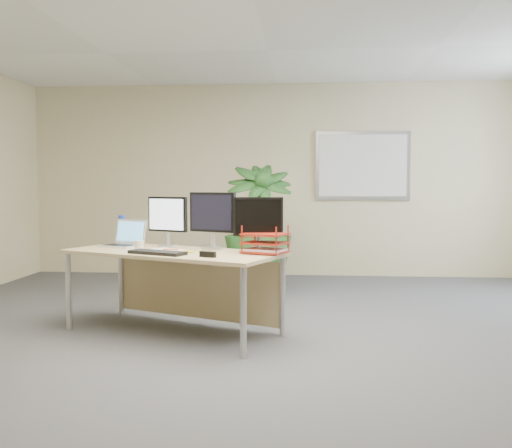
# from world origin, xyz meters

# --- Properties ---
(floor) EXTENTS (8.00, 8.00, 0.00)m
(floor) POSITION_xyz_m (0.00, 0.00, 0.00)
(floor) COLOR #45464A
(floor) RESTS_ON ground
(back_wall) EXTENTS (7.00, 0.04, 2.70)m
(back_wall) POSITION_xyz_m (0.00, 4.00, 1.35)
(back_wall) COLOR beige
(back_wall) RESTS_ON floor
(whiteboard) EXTENTS (1.30, 0.04, 0.95)m
(whiteboard) POSITION_xyz_m (1.20, 3.97, 1.55)
(whiteboard) COLOR #ABAAAF
(whiteboard) RESTS_ON back_wall
(desk) EXTENTS (2.03, 1.45, 0.72)m
(desk) POSITION_xyz_m (-0.70, 0.82, 0.57)
(desk) COLOR tan
(desk) RESTS_ON floor
(floor_plant) EXTENTS (0.99, 0.99, 1.50)m
(floor_plant) POSITION_xyz_m (-0.13, 2.42, 0.75)
(floor_plant) COLOR #163D17
(floor_plant) RESTS_ON floor
(monitor_left) EXTENTS (0.39, 0.19, 0.46)m
(monitor_left) POSITION_xyz_m (-0.86, 1.05, 0.98)
(monitor_left) COLOR #B4B4B9
(monitor_left) RESTS_ON desk
(monitor_right) EXTENTS (0.43, 0.21, 0.50)m
(monitor_right) POSITION_xyz_m (-0.41, 0.88, 1.01)
(monitor_right) COLOR #B4B4B9
(monitor_right) RESTS_ON desk
(monitor_dark) EXTENTS (0.42, 0.19, 0.47)m
(monitor_dark) POSITION_xyz_m (0.01, 0.69, 0.99)
(monitor_dark) COLOR #B4B4B9
(monitor_dark) RESTS_ON desk
(laptop) EXTENTS (0.43, 0.41, 0.25)m
(laptop) POSITION_xyz_m (-1.27, 1.06, 0.78)
(laptop) COLOR white
(laptop) RESTS_ON desk
(keyboard) EXTENTS (0.52, 0.34, 0.03)m
(keyboard) POSITION_xyz_m (-0.81, 0.50, 0.73)
(keyboard) COLOR black
(keyboard) RESTS_ON desk
(coffee_mug) EXTENTS (0.11, 0.07, 0.08)m
(coffee_mug) POSITION_xyz_m (-1.05, 0.78, 0.76)
(coffee_mug) COLOR white
(coffee_mug) RESTS_ON desk
(spiral_notebook) EXTENTS (0.35, 0.33, 0.01)m
(spiral_notebook) POSITION_xyz_m (-0.80, 0.72, 0.72)
(spiral_notebook) COLOR white
(spiral_notebook) RESTS_ON desk
(orange_pen) EXTENTS (0.14, 0.03, 0.01)m
(orange_pen) POSITION_xyz_m (-0.75, 0.71, 0.74)
(orange_pen) COLOR #DB4718
(orange_pen) RESTS_ON spiral_notebook
(yellow_highlighter) EXTENTS (0.12, 0.05, 0.02)m
(yellow_highlighter) POSITION_xyz_m (-0.58, 0.61, 0.73)
(yellow_highlighter) COLOR yellow
(yellow_highlighter) RESTS_ON desk
(water_bottle) EXTENTS (0.07, 0.07, 0.27)m
(water_bottle) POSITION_xyz_m (-1.37, 1.31, 0.85)
(water_bottle) COLOR silver
(water_bottle) RESTS_ON desk
(letter_tray) EXTENTS (0.42, 0.38, 0.16)m
(letter_tray) POSITION_xyz_m (0.07, 0.61, 0.79)
(letter_tray) COLOR maroon
(letter_tray) RESTS_ON desk
(stapler) EXTENTS (0.14, 0.09, 0.05)m
(stapler) POSITION_xyz_m (-0.36, 0.34, 0.74)
(stapler) COLOR black
(stapler) RESTS_ON desk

